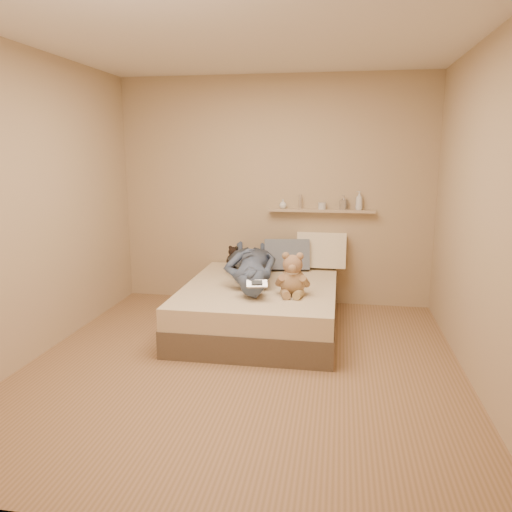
% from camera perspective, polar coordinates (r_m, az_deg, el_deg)
% --- Properties ---
extents(room, '(3.80, 3.80, 3.80)m').
position_cam_1_polar(room, '(3.93, -1.58, 5.24)').
color(room, '#986F4E').
rests_on(room, ground).
extents(bed, '(1.50, 1.90, 0.45)m').
position_cam_1_polar(bed, '(5.06, 0.53, -5.76)').
color(bed, brown).
rests_on(bed, floor).
extents(game_console, '(0.20, 0.11, 0.06)m').
position_cam_1_polar(game_console, '(4.39, 0.11, -3.20)').
color(game_console, silver).
rests_on(game_console, bed).
extents(teddy_bear, '(0.34, 0.32, 0.41)m').
position_cam_1_polar(teddy_bear, '(4.60, 4.19, -2.47)').
color(teddy_bear, '#A17758').
rests_on(teddy_bear, bed).
extents(dark_plush, '(0.17, 0.17, 0.26)m').
position_cam_1_polar(dark_plush, '(5.67, -2.57, -0.30)').
color(dark_plush, black).
rests_on(dark_plush, bed).
extents(pillow_cream, '(0.55, 0.27, 0.43)m').
position_cam_1_polar(pillow_cream, '(5.70, 7.49, 0.57)').
color(pillow_cream, '#F5E0C2').
rests_on(pillow_cream, bed).
extents(pillow_grey, '(0.53, 0.31, 0.37)m').
position_cam_1_polar(pillow_grey, '(5.60, 3.54, 0.13)').
color(pillow_grey, slate).
rests_on(pillow_grey, bed).
extents(person, '(0.79, 1.54, 0.35)m').
position_cam_1_polar(person, '(5.11, -0.61, -0.90)').
color(person, '#444E6B').
rests_on(person, bed).
extents(wall_shelf, '(1.20, 0.12, 0.03)m').
position_cam_1_polar(wall_shelf, '(5.71, 7.48, 5.16)').
color(wall_shelf, tan).
rests_on(wall_shelf, wall_back).
extents(shelf_bottles, '(0.97, 0.12, 0.21)m').
position_cam_1_polar(shelf_bottles, '(5.70, 8.58, 6.06)').
color(shelf_bottles, white).
rests_on(shelf_bottles, wall_shelf).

